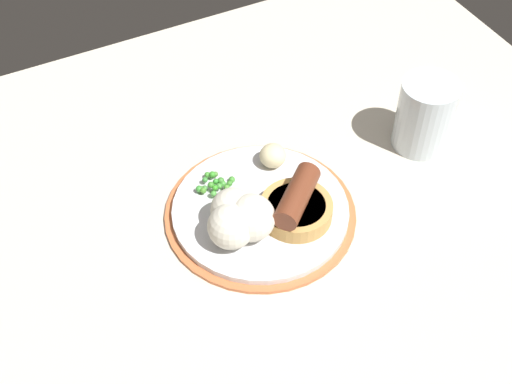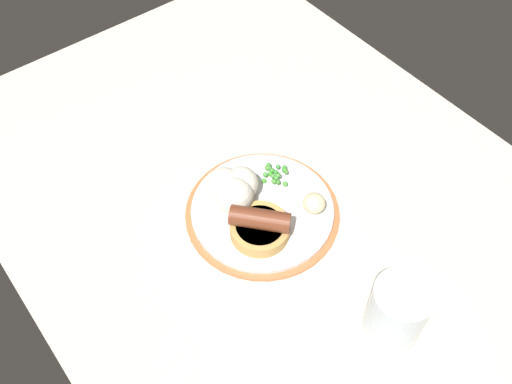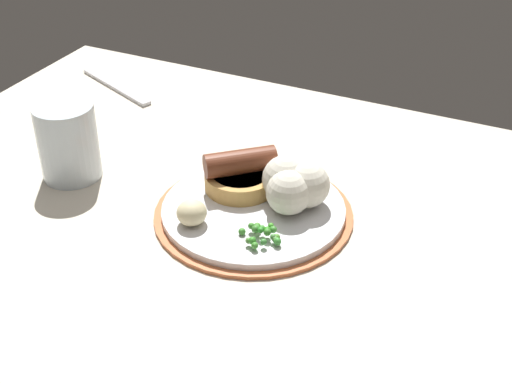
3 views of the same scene
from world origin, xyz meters
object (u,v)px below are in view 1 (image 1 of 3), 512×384
(pea_pile, at_px, (214,184))
(potato_chunk_0, at_px, (273,156))
(dinner_plate, at_px, (260,212))
(sausage_pudding, at_px, (296,206))
(drinking_glass, at_px, (425,115))
(cauliflower_floret, at_px, (239,218))

(pea_pile, xyz_separation_m, potato_chunk_0, (0.09, 0.01, 0.01))
(dinner_plate, xyz_separation_m, sausage_pudding, (0.03, -0.03, 0.03))
(drinking_glass, bearing_deg, potato_chunk_0, 168.14)
(potato_chunk_0, bearing_deg, drinking_glass, -11.86)
(cauliflower_floret, bearing_deg, drinking_glass, 8.15)
(cauliflower_floret, bearing_deg, dinner_plate, 30.86)
(dinner_plate, distance_m, cauliflower_floret, 0.06)
(sausage_pudding, bearing_deg, drinking_glass, 151.19)
(potato_chunk_0, relative_size, drinking_glass, 0.35)
(dinner_plate, bearing_deg, potato_chunk_0, 51.08)
(dinner_plate, xyz_separation_m, pea_pile, (-0.04, 0.06, 0.02))
(sausage_pudding, distance_m, cauliflower_floret, 0.08)
(sausage_pudding, bearing_deg, potato_chunk_0, -141.38)
(cauliflower_floret, distance_m, drinking_glass, 0.31)
(pea_pile, bearing_deg, sausage_pudding, -50.86)
(potato_chunk_0, bearing_deg, pea_pile, -175.93)
(sausage_pudding, xyz_separation_m, drinking_glass, (0.23, 0.05, 0.02))
(cauliflower_floret, height_order, potato_chunk_0, cauliflower_floret)
(dinner_plate, xyz_separation_m, cauliflower_floret, (-0.04, -0.03, 0.04))
(dinner_plate, height_order, drinking_glass, drinking_glass)
(cauliflower_floret, relative_size, potato_chunk_0, 2.35)
(sausage_pudding, xyz_separation_m, cauliflower_floret, (-0.08, 0.01, 0.01))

